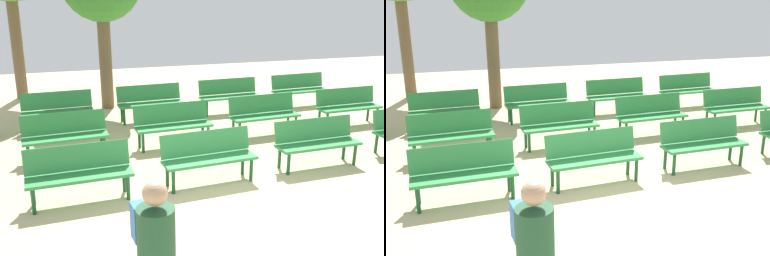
% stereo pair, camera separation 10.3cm
% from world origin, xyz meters
% --- Properties ---
extents(ground_plane, '(25.91, 25.91, 0.00)m').
position_xyz_m(ground_plane, '(0.00, 0.00, 0.00)').
color(ground_plane, '#CCB789').
extents(bench_r0_c1, '(1.63, 0.57, 0.87)m').
position_xyz_m(bench_r0_c1, '(-2.22, 1.44, 0.50)').
color(bench_r0_c1, '#2D8442').
rests_on(bench_r0_c1, ground_plane).
extents(bench_r0_c2, '(1.63, 0.60, 0.87)m').
position_xyz_m(bench_r0_c2, '(-0.10, 1.55, 0.50)').
color(bench_r0_c2, '#2D8442').
rests_on(bench_r0_c2, ground_plane).
extents(bench_r0_c3, '(1.62, 0.55, 0.87)m').
position_xyz_m(bench_r0_c3, '(2.04, 1.69, 0.50)').
color(bench_r0_c3, '#2D8442').
rests_on(bench_r0_c3, ground_plane).
extents(bench_r1_c1, '(1.63, 0.61, 0.87)m').
position_xyz_m(bench_r1_c1, '(-2.39, 3.40, 0.50)').
color(bench_r1_c1, '#2D8442').
rests_on(bench_r1_c1, ground_plane).
extents(bench_r1_c2, '(1.63, 0.58, 0.87)m').
position_xyz_m(bench_r1_c2, '(-0.23, 3.51, 0.50)').
color(bench_r1_c2, '#2D8442').
rests_on(bench_r1_c2, ground_plane).
extents(bench_r1_c3, '(1.63, 0.58, 0.87)m').
position_xyz_m(bench_r1_c3, '(1.91, 3.67, 0.50)').
color(bench_r1_c3, '#2D8442').
rests_on(bench_r1_c3, ground_plane).
extents(bench_r1_c4, '(1.62, 0.54, 0.87)m').
position_xyz_m(bench_r1_c4, '(4.15, 3.79, 0.50)').
color(bench_r1_c4, '#2D8442').
rests_on(bench_r1_c4, ground_plane).
extents(bench_r2_c1, '(1.62, 0.56, 0.87)m').
position_xyz_m(bench_r2_c1, '(-2.53, 5.31, 0.50)').
color(bench_r2_c1, '#2D8442').
rests_on(bench_r2_c1, ground_plane).
extents(bench_r2_c2, '(1.62, 0.56, 0.87)m').
position_xyz_m(bench_r2_c2, '(-0.33, 5.47, 0.50)').
color(bench_r2_c2, '#2D8442').
rests_on(bench_r2_c2, ground_plane).
extents(bench_r2_c3, '(1.62, 0.54, 0.87)m').
position_xyz_m(bench_r2_c3, '(1.82, 5.62, 0.50)').
color(bench_r2_c3, '#2D8442').
rests_on(bench_r2_c3, ground_plane).
extents(bench_r2_c4, '(1.62, 0.57, 0.87)m').
position_xyz_m(bench_r2_c4, '(3.94, 5.73, 0.50)').
color(bench_r2_c4, '#2D8442').
rests_on(bench_r2_c4, ground_plane).
extents(visitor_with_backpack, '(0.37, 0.55, 1.65)m').
position_xyz_m(visitor_with_backpack, '(-1.68, -1.74, 0.94)').
color(visitor_with_backpack, navy).
rests_on(visitor_with_backpack, ground_plane).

